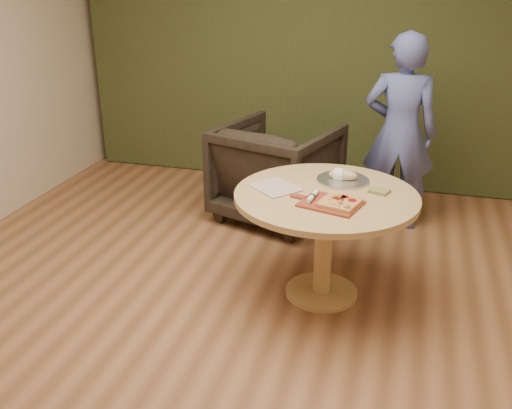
{
  "coord_description": "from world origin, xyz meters",
  "views": [
    {
      "loc": [
        0.95,
        -2.73,
        2.11
      ],
      "look_at": [
        0.12,
        0.25,
        0.8
      ],
      "focal_mm": 40.0,
      "sensor_mm": 36.0,
      "label": 1
    }
  ],
  "objects_px": {
    "pedestal_table": "(325,213)",
    "serving_tray": "(343,180)",
    "flatbread_pizza": "(340,202)",
    "cutlery_roll": "(312,196)",
    "armchair": "(277,167)",
    "bread_roll": "(342,175)",
    "person_standing": "(400,133)",
    "pizza_paddle": "(329,203)"
  },
  "relations": [
    {
      "from": "bread_roll",
      "to": "cutlery_roll",
      "type": "bearing_deg",
      "value": -107.58
    },
    {
      "from": "cutlery_roll",
      "to": "bread_roll",
      "type": "xyz_separation_m",
      "value": [
        0.13,
        0.4,
        0.01
      ]
    },
    {
      "from": "cutlery_roll",
      "to": "person_standing",
      "type": "bearing_deg",
      "value": 79.48
    },
    {
      "from": "serving_tray",
      "to": "pizza_paddle",
      "type": "bearing_deg",
      "value": -93.31
    },
    {
      "from": "cutlery_roll",
      "to": "person_standing",
      "type": "relative_size",
      "value": 0.12
    },
    {
      "from": "serving_tray",
      "to": "bread_roll",
      "type": "bearing_deg",
      "value": 180.0
    },
    {
      "from": "armchair",
      "to": "person_standing",
      "type": "distance_m",
      "value": 1.07
    },
    {
      "from": "cutlery_roll",
      "to": "serving_tray",
      "type": "distance_m",
      "value": 0.42
    },
    {
      "from": "serving_tray",
      "to": "person_standing",
      "type": "distance_m",
      "value": 1.12
    },
    {
      "from": "pizza_paddle",
      "to": "bread_roll",
      "type": "bearing_deg",
      "value": 103.38
    },
    {
      "from": "armchair",
      "to": "pizza_paddle",
      "type": "bearing_deg",
      "value": 132.79
    },
    {
      "from": "bread_roll",
      "to": "person_standing",
      "type": "relative_size",
      "value": 0.12
    },
    {
      "from": "serving_tray",
      "to": "person_standing",
      "type": "height_order",
      "value": "person_standing"
    },
    {
      "from": "cutlery_roll",
      "to": "bread_roll",
      "type": "distance_m",
      "value": 0.42
    },
    {
      "from": "serving_tray",
      "to": "cutlery_roll",
      "type": "bearing_deg",
      "value": -108.73
    },
    {
      "from": "serving_tray",
      "to": "armchair",
      "type": "bearing_deg",
      "value": 125.93
    },
    {
      "from": "armchair",
      "to": "bread_roll",
      "type": "bearing_deg",
      "value": 142.73
    },
    {
      "from": "cutlery_roll",
      "to": "armchair",
      "type": "xyz_separation_m",
      "value": [
        -0.55,
        1.34,
        -0.31
      ]
    },
    {
      "from": "flatbread_pizza",
      "to": "cutlery_roll",
      "type": "bearing_deg",
      "value": 165.76
    },
    {
      "from": "cutlery_roll",
      "to": "armchair",
      "type": "relative_size",
      "value": 0.21
    },
    {
      "from": "armchair",
      "to": "person_standing",
      "type": "height_order",
      "value": "person_standing"
    },
    {
      "from": "pedestal_table",
      "to": "flatbread_pizza",
      "type": "bearing_deg",
      "value": -60.21
    },
    {
      "from": "bread_roll",
      "to": "pedestal_table",
      "type": "bearing_deg",
      "value": -103.95
    },
    {
      "from": "flatbread_pizza",
      "to": "pizza_paddle",
      "type": "bearing_deg",
      "value": 167.17
    },
    {
      "from": "bread_roll",
      "to": "person_standing",
      "type": "distance_m",
      "value": 1.12
    },
    {
      "from": "cutlery_roll",
      "to": "bread_roll",
      "type": "height_order",
      "value": "bread_roll"
    },
    {
      "from": "serving_tray",
      "to": "bread_roll",
      "type": "relative_size",
      "value": 1.84
    },
    {
      "from": "pedestal_table",
      "to": "person_standing",
      "type": "distance_m",
      "value": 1.39
    },
    {
      "from": "person_standing",
      "to": "bread_roll",
      "type": "bearing_deg",
      "value": 71.77
    },
    {
      "from": "flatbread_pizza",
      "to": "person_standing",
      "type": "bearing_deg",
      "value": 79.3
    },
    {
      "from": "flatbread_pizza",
      "to": "bread_roll",
      "type": "bearing_deg",
      "value": 96.23
    },
    {
      "from": "pedestal_table",
      "to": "serving_tray",
      "type": "xyz_separation_m",
      "value": [
        0.07,
        0.25,
        0.15
      ]
    },
    {
      "from": "flatbread_pizza",
      "to": "person_standing",
      "type": "distance_m",
      "value": 1.54
    },
    {
      "from": "pedestal_table",
      "to": "flatbread_pizza",
      "type": "relative_size",
      "value": 4.39
    },
    {
      "from": "armchair",
      "to": "flatbread_pizza",
      "type": "bearing_deg",
      "value": 134.69
    },
    {
      "from": "pizza_paddle",
      "to": "person_standing",
      "type": "bearing_deg",
      "value": 92.35
    },
    {
      "from": "pedestal_table",
      "to": "serving_tray",
      "type": "relative_size",
      "value": 3.34
    },
    {
      "from": "pizza_paddle",
      "to": "person_standing",
      "type": "relative_size",
      "value": 0.29
    },
    {
      "from": "pizza_paddle",
      "to": "serving_tray",
      "type": "height_order",
      "value": "serving_tray"
    },
    {
      "from": "pedestal_table",
      "to": "pizza_paddle",
      "type": "relative_size",
      "value": 2.52
    },
    {
      "from": "bread_roll",
      "to": "armchair",
      "type": "relative_size",
      "value": 0.21
    },
    {
      "from": "pedestal_table",
      "to": "armchair",
      "type": "relative_size",
      "value": 1.26
    }
  ]
}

